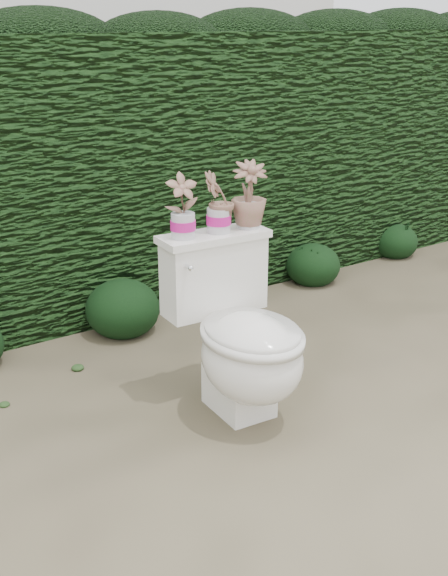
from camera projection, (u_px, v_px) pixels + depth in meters
ground at (205, 407)px, 3.29m from camera, size 60.00×60.00×0.00m
hedge at (55, 175)px, 4.25m from camera, size 8.00×1.00×1.60m
toilet at (242, 339)px, 3.14m from camera, size 0.51×0.71×0.78m
potted_plant_left at (183, 208)px, 3.06m from camera, size 0.16×0.12×0.27m
potted_plant_center at (219, 204)px, 3.15m from camera, size 0.14×0.12×0.26m
potted_plant_right at (249, 196)px, 3.22m from camera, size 0.21×0.21×0.29m
liriope_clump_3 at (122, 304)px, 4.04m from camera, size 0.42×0.42×0.33m
liriope_clump_4 at (218, 279)px, 4.43m from camera, size 0.42×0.42×0.34m
liriope_clump_5 at (313, 261)px, 4.82m from camera, size 0.36×0.36×0.29m
liriope_clump_6 at (396, 238)px, 5.38m from camera, size 0.33×0.33×0.27m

